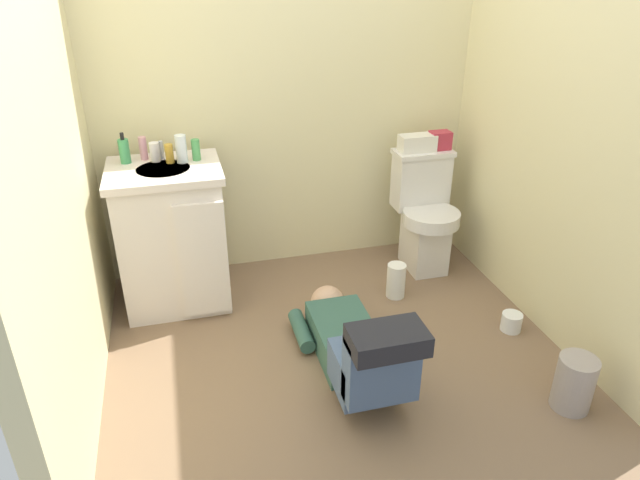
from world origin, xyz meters
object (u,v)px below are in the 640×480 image
(toiletry_bag, at_px, (440,140))
(soap_dispenser, at_px, (124,151))
(bottle_amber, at_px, (169,154))
(bottle_clear, at_px, (181,149))
(person_plumber, at_px, (356,346))
(bottle_white, at_px, (155,152))
(bottle_green, at_px, (196,150))
(toilet_paper_roll, at_px, (511,322))
(bottle_pink, at_px, (143,148))
(vanity_cabinet, at_px, (173,235))
(paper_towel_roll, at_px, (396,281))
(tissue_box, at_px, (417,143))
(faucet, at_px, (161,150))
(toilet, at_px, (424,213))
(trash_can, at_px, (574,383))

(toiletry_bag, relative_size, soap_dispenser, 0.75)
(bottle_amber, height_order, bottle_clear, bottle_clear)
(person_plumber, xyz_separation_m, bottle_white, (-0.82, 1.03, 0.70))
(bottle_green, distance_m, toilet_paper_roll, 1.95)
(bottle_clear, bearing_deg, bottle_pink, 152.55)
(vanity_cabinet, xyz_separation_m, paper_towel_roll, (1.24, -0.30, -0.31))
(tissue_box, height_order, bottle_pink, bottle_pink)
(bottle_clear, bearing_deg, soap_dispenser, 167.20)
(faucet, bearing_deg, bottle_pink, 170.13)
(tissue_box, xyz_separation_m, bottle_amber, (-1.46, -0.04, 0.07))
(tissue_box, distance_m, bottle_amber, 1.46)
(toilet, distance_m, bottle_green, 1.46)
(person_plumber, bearing_deg, bottle_white, 128.61)
(person_plumber, bearing_deg, toilet, 51.19)
(vanity_cabinet, bearing_deg, toilet_paper_roll, -24.32)
(soap_dispenser, bearing_deg, toilet, -3.44)
(bottle_amber, height_order, paper_towel_roll, bottle_amber)
(tissue_box, height_order, trash_can, tissue_box)
(faucet, bearing_deg, soap_dispenser, -173.99)
(trash_can, relative_size, toilet_paper_roll, 2.38)
(soap_dispenser, xyz_separation_m, bottle_green, (0.37, -0.05, -0.01))
(person_plumber, distance_m, bottle_white, 1.49)
(bottle_pink, bearing_deg, tissue_box, -1.80)
(vanity_cabinet, height_order, trash_can, vanity_cabinet)
(bottle_pink, bearing_deg, bottle_amber, -34.88)
(vanity_cabinet, bearing_deg, paper_towel_roll, -13.50)
(trash_can, bearing_deg, bottle_green, 135.82)
(vanity_cabinet, distance_m, bottle_white, 0.47)
(trash_can, bearing_deg, person_plumber, 153.04)
(tissue_box, height_order, bottle_clear, bottle_clear)
(bottle_clear, height_order, trash_can, bottle_clear)
(toilet, xyz_separation_m, bottle_amber, (-1.50, 0.05, 0.50))
(faucet, bearing_deg, toilet, -4.60)
(tissue_box, relative_size, bottle_clear, 1.46)
(toiletry_bag, xyz_separation_m, bottle_amber, (-1.61, -0.04, 0.07))
(bottle_green, bearing_deg, bottle_pink, 163.10)
(vanity_cabinet, bearing_deg, bottle_white, 108.12)
(person_plumber, distance_m, bottle_clear, 1.39)
(toilet, xyz_separation_m, bottle_pink, (-1.64, 0.14, 0.52))
(tissue_box, xyz_separation_m, toiletry_bag, (0.15, 0.00, 0.01))
(person_plumber, bearing_deg, toilet_paper_roll, 8.45)
(paper_towel_roll, bearing_deg, bottle_amber, 163.07)
(tissue_box, xyz_separation_m, bottle_clear, (-1.39, -0.05, 0.10))
(bottle_white, distance_m, bottle_clear, 0.15)
(person_plumber, distance_m, bottle_pink, 1.56)
(person_plumber, bearing_deg, toiletry_bag, 50.12)
(toiletry_bag, bearing_deg, trash_can, -89.40)
(toilet, bearing_deg, soap_dispenser, 176.56)
(bottle_pink, xyz_separation_m, toilet_paper_roll, (1.82, -0.94, -0.83))
(faucet, distance_m, soap_dispenser, 0.19)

